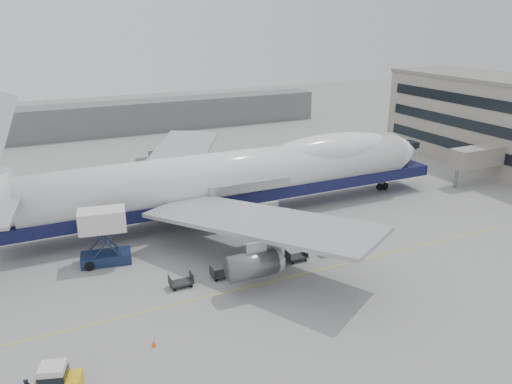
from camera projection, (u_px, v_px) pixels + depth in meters
ground at (274, 251)px, 56.68m from camera, size 260.00×260.00×0.00m
apron_line at (300, 275)px, 51.56m from camera, size 60.00×0.15×0.01m
hangar at (91, 120)px, 111.21m from camera, size 110.00×8.00×7.00m
airliner at (237, 175)px, 65.32m from camera, size 67.00×55.30×19.98m
catering_truck at (104, 234)px, 52.93m from camera, size 5.57×4.22×6.15m
baggage_tug at (57, 380)px, 35.13m from camera, size 3.37×2.46×2.21m
traffic_cone at (154, 343)px, 40.23m from camera, size 0.38×0.38×0.56m
dolly_0 at (181, 282)px, 49.07m from camera, size 2.30×1.35×1.30m
dolly_1 at (222, 273)px, 50.83m from camera, size 2.30×1.35×1.30m
dolly_2 at (261, 264)px, 52.58m from camera, size 2.30×1.35×1.30m
dolly_3 at (296, 256)px, 54.34m from camera, size 2.30×1.35×1.30m
dolly_4 at (330, 249)px, 56.10m from camera, size 2.30×1.35×1.30m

